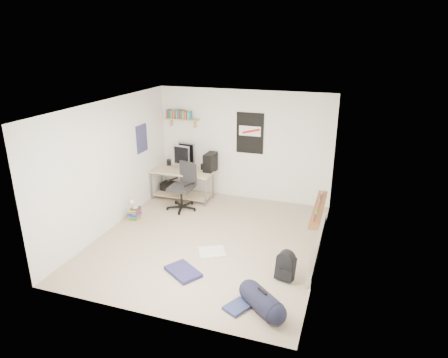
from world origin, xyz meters
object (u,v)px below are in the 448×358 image
(book_stack, at_px, (135,213))
(office_chair, at_px, (181,188))
(backpack, at_px, (285,268))
(desk, at_px, (182,184))
(duffel_bag, at_px, (262,302))

(book_stack, bearing_deg, office_chair, 49.67)
(office_chair, bearing_deg, backpack, -13.99)
(desk, relative_size, duffel_bag, 2.37)
(desk, distance_m, backpack, 3.81)
(desk, height_order, office_chair, office_chair)
(backpack, bearing_deg, office_chair, 157.48)
(backpack, xyz_separation_m, duffel_bag, (-0.16, -0.86, -0.06))
(duffel_bag, bearing_deg, book_stack, -172.02)
(duffel_bag, bearing_deg, desk, 169.28)
(office_chair, distance_m, book_stack, 1.11)
(desk, xyz_separation_m, backpack, (2.88, -2.49, -0.16))
(desk, xyz_separation_m, office_chair, (0.22, -0.55, 0.12))
(office_chair, xyz_separation_m, duffel_bag, (2.49, -2.81, -0.35))
(desk, height_order, book_stack, desk)
(office_chair, bearing_deg, duffel_bag, -26.19)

